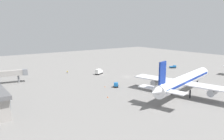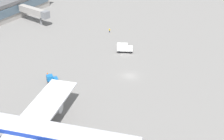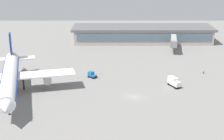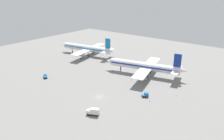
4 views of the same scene
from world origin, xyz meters
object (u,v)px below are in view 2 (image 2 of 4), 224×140
object	(u,v)px
catering_truck	(124,48)
safety_cone_near_gate	(47,73)
airplane_at_gate	(32,130)
ground_crew_worker	(110,30)
baggage_tug	(51,79)

from	to	relation	value
catering_truck	safety_cone_near_gate	world-z (taller)	catering_truck
airplane_at_gate	ground_crew_worker	world-z (taller)	airplane_at_gate
catering_truck	baggage_tug	distance (m)	31.05
baggage_tug	safety_cone_near_gate	size ratio (longest dim) A/B	6.24
baggage_tug	ground_crew_worker	size ratio (longest dim) A/B	2.24
airplane_at_gate	baggage_tug	bearing A→B (deg)	107.78
catering_truck	airplane_at_gate	bearing A→B (deg)	-108.35
airplane_at_gate	catering_truck	world-z (taller)	airplane_at_gate
catering_truck	ground_crew_worker	distance (m)	20.11
ground_crew_worker	safety_cone_near_gate	bearing A→B (deg)	-2.03
catering_truck	ground_crew_worker	size ratio (longest dim) A/B	3.52
airplane_at_gate	ground_crew_worker	xyz separation A→B (m)	(-70.03, -20.61, -5.16)
baggage_tug	ground_crew_worker	distance (m)	44.15
catering_truck	baggage_tug	bearing A→B (deg)	-132.83
ground_crew_worker	safety_cone_near_gate	distance (m)	40.68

